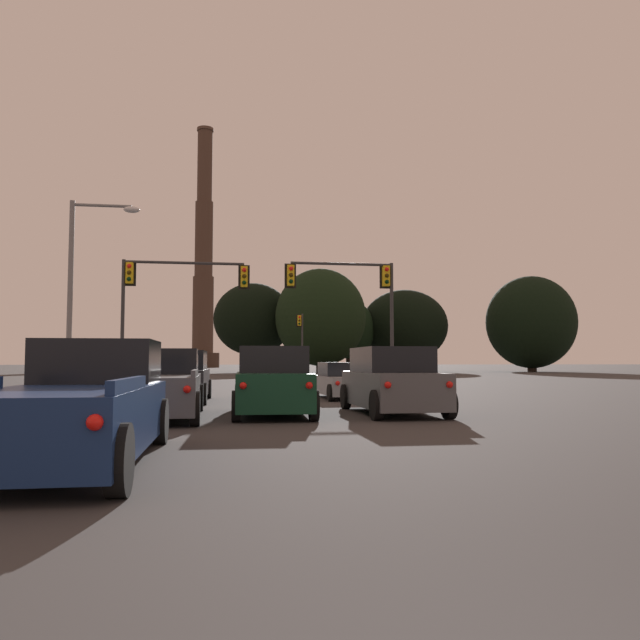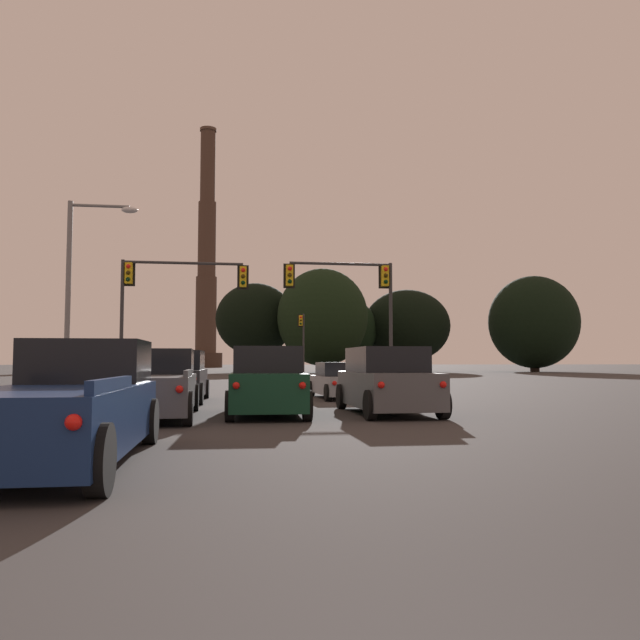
{
  "view_description": "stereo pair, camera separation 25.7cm",
  "coord_description": "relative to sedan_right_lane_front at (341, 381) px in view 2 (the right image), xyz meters",
  "views": [
    {
      "loc": [
        -1.25,
        -1.38,
        1.46
      ],
      "look_at": [
        4.72,
        38.56,
        4.15
      ],
      "focal_mm": 35.0,
      "sensor_mm": 36.0,
      "label": 1
    },
    {
      "loc": [
        -0.99,
        -1.41,
        1.46
      ],
      "look_at": [
        4.72,
        38.56,
        4.15
      ],
      "focal_mm": 35.0,
      "sensor_mm": 36.0,
      "label": 2
    }
  ],
  "objects": [
    {
      "name": "treeline_right_mid",
      "position": [
        -1.1,
        60.36,
        6.53
      ],
      "size": [
        10.74,
        9.66,
        12.13
      ],
      "color": "black",
      "rests_on": "ground_plane"
    },
    {
      "name": "traffic_light_far_right",
      "position": [
        2.63,
        36.66,
        3.38
      ],
      "size": [
        0.78,
        0.5,
        6.19
      ],
      "color": "#2D2D30",
      "rests_on": "ground_plane"
    },
    {
      "name": "treeline_far_right",
      "position": [
        7.39,
        55.12,
        6.53
      ],
      "size": [
        11.77,
        10.6,
        13.54
      ],
      "color": "black",
      "rests_on": "ground_plane"
    },
    {
      "name": "suv_left_lane_front",
      "position": [
        -6.28,
        -1.23,
        0.23
      ],
      "size": [
        2.17,
        4.93,
        1.86
      ],
      "rotation": [
        0.0,
        0.0,
        -0.02
      ],
      "color": "#232328",
      "rests_on": "ground_plane"
    },
    {
      "name": "pickup_truck_left_lane_third",
      "position": [
        -6.72,
        -15.0,
        0.14
      ],
      "size": [
        2.2,
        5.51,
        1.82
      ],
      "rotation": [
        0.0,
        0.0,
        0.0
      ],
      "color": "navy",
      "rests_on": "ground_plane"
    },
    {
      "name": "treeline_center_right",
      "position": [
        12.25,
        61.12,
        5.31
      ],
      "size": [
        7.42,
        6.68,
        10.11
      ],
      "color": "black",
      "rests_on": "ground_plane"
    },
    {
      "name": "treeline_far_left",
      "position": [
        20.71,
        62.31,
        5.92
      ],
      "size": [
        12.5,
        11.25,
        11.81
      ],
      "color": "black",
      "rests_on": "ground_plane"
    },
    {
      "name": "suv_right_lane_second",
      "position": [
        0.0,
        -7.41,
        0.23
      ],
      "size": [
        2.15,
        4.92,
        1.86
      ],
      "rotation": [
        0.0,
        0.0,
        0.01
      ],
      "color": "#4C4F54",
      "rests_on": "ground_plane"
    },
    {
      "name": "sedan_right_lane_front",
      "position": [
        0.0,
        0.0,
        0.0
      ],
      "size": [
        2.12,
        4.75,
        1.43
      ],
      "rotation": [
        0.0,
        0.0,
        0.03
      ],
      "color": "gray",
      "rests_on": "ground_plane"
    },
    {
      "name": "suv_center_lane_second",
      "position": [
        -3.36,
        -7.36,
        0.23
      ],
      "size": [
        2.25,
        4.96,
        1.86
      ],
      "rotation": [
        0.0,
        0.0,
        -0.03
      ],
      "color": "#0F3823",
      "rests_on": "ground_plane"
    },
    {
      "name": "smokestack",
      "position": [
        -10.44,
        128.79,
        22.47
      ],
      "size": [
        8.09,
        8.09,
        59.14
      ],
      "color": "#3C2B22",
      "rests_on": "ground_plane"
    },
    {
      "name": "pickup_truck_left_lane_second",
      "position": [
        -6.33,
        -7.62,
        0.14
      ],
      "size": [
        2.29,
        5.54,
        1.82
      ],
      "rotation": [
        0.0,
        0.0,
        0.02
      ],
      "color": "#4C4F54",
      "rests_on": "ground_plane"
    },
    {
      "name": "traffic_light_overhead_right",
      "position": [
        1.92,
        6.25,
        4.3
      ],
      "size": [
        5.68,
        0.5,
        6.5
      ],
      "color": "#2D2D30",
      "rests_on": "ground_plane"
    },
    {
      "name": "street_lamp",
      "position": [
        -10.23,
        0.68,
        4.1
      ],
      "size": [
        2.67,
        0.36,
        7.75
      ],
      "color": "slate",
      "rests_on": "ground_plane"
    },
    {
      "name": "treeline_center_left",
      "position": [
        38.65,
        59.34,
        6.45
      ],
      "size": [
        12.92,
        11.62,
        13.75
      ],
      "color": "black",
      "rests_on": "ground_plane"
    },
    {
      "name": "traffic_light_overhead_left",
      "position": [
        -7.65,
        7.1,
        4.33
      ],
      "size": [
        6.41,
        0.5,
        6.5
      ],
      "color": "#2D2D30",
      "rests_on": "ground_plane"
    }
  ]
}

